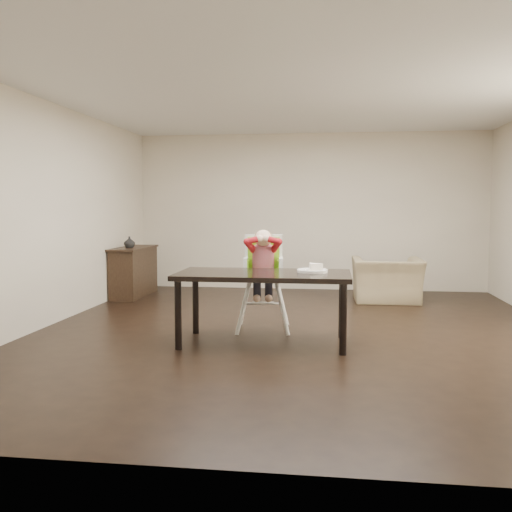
# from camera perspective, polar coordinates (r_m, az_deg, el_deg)

# --- Properties ---
(ground) EXTENTS (7.00, 7.00, 0.00)m
(ground) POSITION_cam_1_polar(r_m,az_deg,el_deg) (6.61, 4.12, -7.60)
(ground) COLOR black
(ground) RESTS_ON ground
(room_walls) EXTENTS (6.02, 7.02, 2.71)m
(room_walls) POSITION_cam_1_polar(r_m,az_deg,el_deg) (6.47, 4.23, 8.66)
(room_walls) COLOR beige
(room_walls) RESTS_ON ground
(dining_table) EXTENTS (1.80, 0.90, 0.75)m
(dining_table) POSITION_cam_1_polar(r_m,az_deg,el_deg) (5.95, 0.77, -2.43)
(dining_table) COLOR black
(dining_table) RESTS_ON ground
(high_chair) EXTENTS (0.53, 0.53, 1.17)m
(high_chair) POSITION_cam_1_polar(r_m,az_deg,el_deg) (6.63, 0.73, -0.33)
(high_chair) COLOR white
(high_chair) RESTS_ON ground
(plate) EXTENTS (0.37, 0.37, 0.09)m
(plate) POSITION_cam_1_polar(r_m,az_deg,el_deg) (5.99, 5.73, -1.32)
(plate) COLOR white
(plate) RESTS_ON dining_table
(armchair) EXTENTS (1.03, 0.68, 0.89)m
(armchair) POSITION_cam_1_polar(r_m,az_deg,el_deg) (8.83, 12.98, -1.64)
(armchair) COLOR #95845E
(armchair) RESTS_ON ground
(sideboard) EXTENTS (0.44, 1.26, 0.79)m
(sideboard) POSITION_cam_1_polar(r_m,az_deg,el_deg) (9.40, -12.11, -1.51)
(sideboard) COLOR black
(sideboard) RESTS_ON ground
(vase) EXTENTS (0.22, 0.23, 0.17)m
(vase) POSITION_cam_1_polar(r_m,az_deg,el_deg) (9.20, -12.54, 1.33)
(vase) COLOR #99999E
(vase) RESTS_ON sideboard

